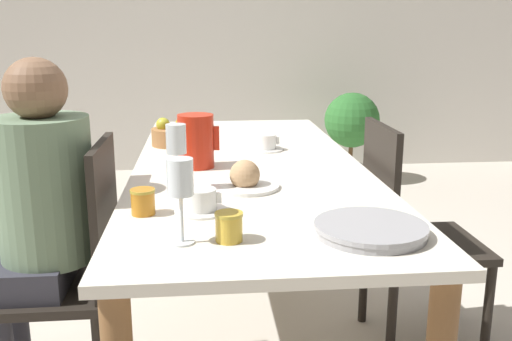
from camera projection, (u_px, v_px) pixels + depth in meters
The scene contains 17 objects.
ground_plane at pixel (249, 336), 2.38m from camera, with size 20.00×20.00×0.00m, color beige.
wall_back at pixel (220, 22), 4.96m from camera, with size 10.00×0.06×2.60m.
dining_table at pixel (248, 186), 2.22m from camera, with size 0.86×2.09×0.74m.
chair_person_side at pixel (70, 270), 1.87m from camera, with size 0.42×0.42×0.90m.
chair_opposite at pixel (408, 232), 2.23m from camera, with size 0.42×0.42×0.90m.
person_seated at pixel (36, 210), 1.81m from camera, with size 0.39×0.41×1.17m.
red_pitcher at pixel (196, 141), 2.12m from camera, with size 0.16×0.13×0.20m.
wine_glass_water at pixel (176, 142), 1.77m from camera, with size 0.06×0.06×0.22m.
wine_glass_juice at pixel (180, 182), 1.35m from camera, with size 0.06×0.06×0.21m.
teacup_near_person at pixel (201, 202), 1.61m from camera, with size 0.15×0.15×0.07m.
teacup_across at pixel (266, 143), 2.43m from camera, with size 0.15×0.15×0.07m.
serving_tray at pixel (371, 229), 1.44m from camera, with size 0.29×0.29×0.03m.
bread_plate at pixel (245, 179), 1.86m from camera, with size 0.23×0.23×0.10m.
jam_jar_amber at pixel (229, 225), 1.39m from camera, with size 0.07×0.07×0.07m.
jam_jar_red at pixel (143, 201), 1.59m from camera, with size 0.07×0.07×0.07m.
fruit_bowl at pixel (173, 135), 2.54m from camera, with size 0.19×0.19×0.13m.
potted_plant at pixel (352, 124), 4.70m from camera, with size 0.45×0.45×0.74m.
Camera 1 is at (-0.17, -2.14, 1.25)m, focal length 40.00 mm.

